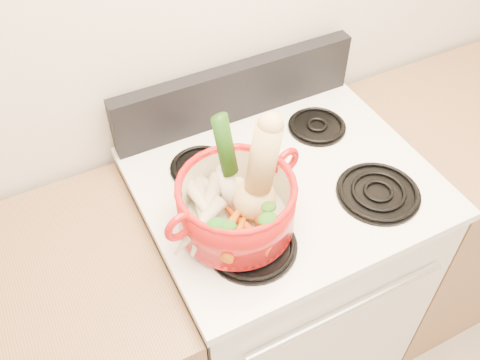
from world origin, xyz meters
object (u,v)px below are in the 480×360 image
squash (255,174)px  leek (229,166)px  stove_body (277,277)px  dutch_oven (236,205)px

squash → leek: bearing=124.1°
stove_body → leek: size_ratio=3.27×
squash → leek: (-0.05, 0.05, 0.00)m
stove_body → squash: bearing=-146.7°
dutch_oven → leek: leek is taller
squash → dutch_oven: bearing=158.7°
stove_body → squash: size_ratio=3.38×
dutch_oven → leek: bearing=77.6°
stove_body → dutch_oven: (-0.20, -0.09, 0.58)m
stove_body → leek: leek is taller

